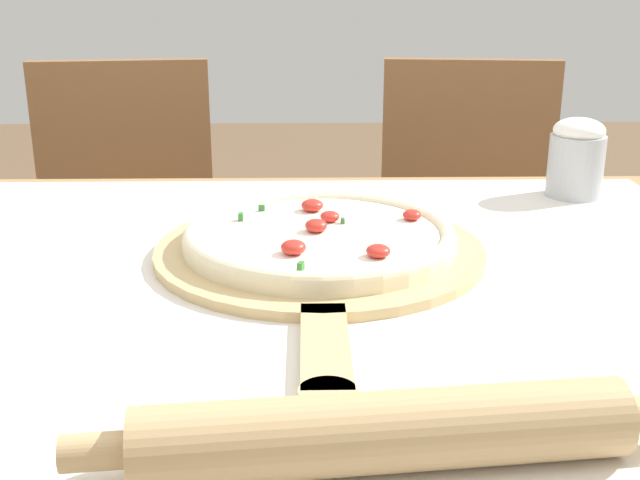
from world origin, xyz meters
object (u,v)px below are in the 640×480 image
Objects in this scene: chair_left at (127,241)px; rolling_pin at (383,432)px; pizza_peel at (320,255)px; pizza at (320,236)px; chair_right at (466,239)px; flour_cup at (576,157)px.

rolling_pin is at bearing -76.16° from chair_left.
pizza is (0.00, 0.02, 0.02)m from pizza_peel.
rolling_pin is 0.49× the size of chair_left.
pizza is at bearing -107.93° from chair_right.
chair_left is at bearing 149.87° from flour_cup.
pizza_peel is 0.65× the size of chair_left.
pizza_peel is 0.03m from pizza.
pizza_peel is at bearing 94.82° from rolling_pin.
chair_right is at bearing 65.28° from pizza.
rolling_pin is (0.04, -0.44, 0.00)m from pizza.
flour_cup is at bearing 33.49° from pizza.
rolling_pin is (0.04, -0.42, 0.02)m from pizza_peel.
rolling_pin reaches higher than pizza.
rolling_pin reaches higher than pizza_peel.
pizza is at bearing -146.51° from flour_cup.
pizza is 0.37× the size of chair_left.
flour_cup is at bearing -36.89° from chair_left.
pizza is 0.37× the size of chair_right.
chair_left reaches higher than pizza_peel.
flour_cup is at bearing 35.16° from pizza_peel.
chair_left is at bearing 110.61° from rolling_pin.
flour_cup is (0.80, -0.47, 0.29)m from chair_left.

